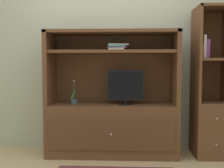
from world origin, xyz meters
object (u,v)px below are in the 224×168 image
(media_console, at_px, (112,115))
(bookshelf_tall, at_px, (211,107))
(upright_book_row, at_px, (204,48))
(tv_monitor, at_px, (125,87))
(magazine_stack, at_px, (117,47))
(potted_plant, at_px, (74,100))

(media_console, height_order, bookshelf_tall, bookshelf_tall)
(bookshelf_tall, height_order, upright_book_row, bookshelf_tall)
(tv_monitor, relative_size, upright_book_row, 1.60)
(tv_monitor, relative_size, magazine_stack, 1.33)
(magazine_stack, height_order, upright_book_row, upright_book_row)
(tv_monitor, bearing_deg, media_console, 163.22)
(potted_plant, distance_m, upright_book_row, 1.70)
(potted_plant, height_order, upright_book_row, upright_book_row)
(bookshelf_tall, relative_size, upright_book_row, 6.56)
(media_console, relative_size, tv_monitor, 3.62)
(tv_monitor, distance_m, bookshelf_tall, 1.08)
(magazine_stack, bearing_deg, potted_plant, -176.02)
(magazine_stack, distance_m, bookshelf_tall, 1.36)
(media_console, distance_m, potted_plant, 0.51)
(upright_book_row, bearing_deg, magazine_stack, 179.95)
(tv_monitor, relative_size, potted_plant, 1.48)
(potted_plant, xyz_separation_m, bookshelf_tall, (1.68, 0.05, -0.08))
(bookshelf_tall, bearing_deg, potted_plant, -178.45)
(media_console, bearing_deg, magazine_stack, -5.02)
(magazine_stack, xyz_separation_m, bookshelf_tall, (1.15, 0.01, -0.73))
(bookshelf_tall, bearing_deg, media_console, -179.84)
(media_console, relative_size, potted_plant, 5.35)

